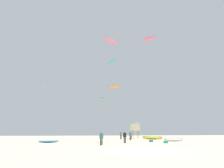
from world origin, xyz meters
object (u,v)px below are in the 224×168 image
at_px(kite_aloft_0, 114,87).
at_px(kite_aloft_2, 112,61).
at_px(person_midground, 125,136).
at_px(gear_bag, 166,142).
at_px(kite_aloft_5, 103,98).
at_px(kite_aloft_3, 111,41).
at_px(kite_grounded_near, 174,140).
at_px(person_left, 130,135).
at_px(lifeguard_tower, 135,126).
at_px(kite_grounded_far, 152,138).
at_px(cooler_box, 151,141).
at_px(person_foreground, 101,137).
at_px(person_right, 121,135).
at_px(kite_aloft_4, 44,87).
at_px(kite_grounded_mid, 49,141).
at_px(kite_aloft_1, 149,39).

relative_size(kite_aloft_0, kite_aloft_2, 1.28).
distance_m(person_midground, gear_bag, 5.87).
distance_m(person_midground, kite_aloft_5, 34.08).
bearing_deg(kite_aloft_3, gear_bag, -54.79).
relative_size(kite_grounded_near, kite_aloft_3, 0.91).
height_order(kite_grounded_near, kite_aloft_0, kite_aloft_0).
distance_m(person_left, lifeguard_tower, 10.90).
bearing_deg(kite_aloft_3, kite_aloft_0, 79.36).
relative_size(kite_grounded_near, kite_grounded_far, 0.77).
xyz_separation_m(person_midground, kite_aloft_3, (-1.02, 8.42, 20.65)).
distance_m(lifeguard_tower, cooler_box, 16.53).
height_order(person_foreground, person_left, person_left).
bearing_deg(kite_aloft_0, kite_aloft_5, 116.40).
relative_size(person_right, kite_grounded_far, 0.37).
distance_m(kite_aloft_4, kite_aloft_5, 19.64).
height_order(kite_aloft_2, kite_aloft_5, kite_aloft_2).
relative_size(person_left, kite_aloft_0, 0.40).
xyz_separation_m(person_right, cooler_box, (2.87, -10.59, -0.84)).
bearing_deg(kite_aloft_3, person_midground, -83.12).
distance_m(person_midground, kite_aloft_4, 34.14).
bearing_deg(kite_grounded_far, kite_grounded_near, -84.43).
height_order(kite_grounded_near, kite_aloft_4, kite_aloft_4).
bearing_deg(person_foreground, kite_aloft_5, -168.90).
bearing_deg(kite_aloft_0, person_left, -87.92).
bearing_deg(kite_grounded_far, person_left, -147.56).
distance_m(cooler_box, gear_bag, 3.16).
distance_m(kite_grounded_mid, kite_aloft_1, 28.12).
relative_size(person_midground, kite_aloft_3, 0.42).
xyz_separation_m(gear_bag, kite_aloft_2, (-5.76, 14.68, 18.75)).
height_order(kite_grounded_near, kite_grounded_mid, kite_grounded_near).
bearing_deg(kite_aloft_4, kite_aloft_3, -41.88).
bearing_deg(person_midground, kite_aloft_3, -165.55).
xyz_separation_m(person_midground, cooler_box, (4.66, 1.87, -0.81)).
bearing_deg(person_midground, kite_aloft_2, -172.24).
relative_size(kite_grounded_far, kite_aloft_2, 1.41).
height_order(cooler_box, gear_bag, same).
distance_m(kite_grounded_near, kite_grounded_far, 8.08).
bearing_deg(kite_grounded_mid, kite_aloft_5, 70.98).
bearing_deg(kite_grounded_mid, person_left, 21.85).
bearing_deg(kite_grounded_near, lifeguard_tower, 101.14).
xyz_separation_m(kite_aloft_0, kite_aloft_3, (-3.21, -17.06, 6.02)).
bearing_deg(lifeguard_tower, kite_aloft_1, -87.13).
relative_size(kite_aloft_1, kite_aloft_5, 0.88).
distance_m(person_right, kite_aloft_2, 18.04).
relative_size(person_right, kite_grounded_mid, 0.55).
distance_m(person_right, kite_aloft_1, 22.07).
height_order(person_foreground, kite_grounded_near, person_foreground).
xyz_separation_m(person_right, gear_bag, (3.92, -13.57, -0.84)).
height_order(kite_grounded_mid, lifeguard_tower, lifeguard_tower).
bearing_deg(cooler_box, gear_bag, -70.58).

